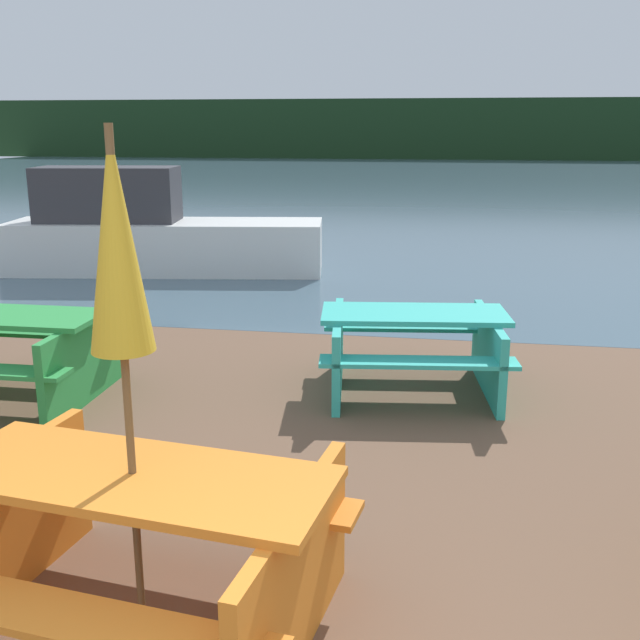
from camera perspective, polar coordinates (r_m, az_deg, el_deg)
water at (r=33.13m, az=8.34°, el=10.54°), size 60.00×50.00×0.00m
far_treeline at (r=53.04m, az=8.97°, el=14.18°), size 80.00×1.60×4.00m
picnic_table_orange at (r=3.67m, az=-13.78°, el=-15.65°), size 1.98×1.61×0.79m
picnic_table_green at (r=6.90m, az=-22.43°, el=-2.03°), size 1.56×1.39×0.75m
picnic_table_teal at (r=6.64m, az=7.11°, el=-1.75°), size 1.76×1.56×0.72m
umbrella_gold at (r=3.22m, az=-15.22°, el=5.35°), size 0.27×0.27×2.31m
boat at (r=12.31m, az=-12.65°, el=6.42°), size 5.08×1.93×1.66m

